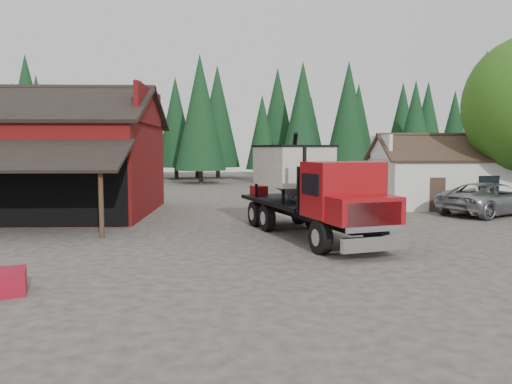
{
  "coord_description": "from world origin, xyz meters",
  "views": [
    {
      "loc": [
        0.06,
        -18.33,
        3.67
      ],
      "look_at": [
        0.77,
        3.03,
        1.8
      ],
      "focal_mm": 35.0,
      "sensor_mm": 36.0,
      "label": 1
    }
  ],
  "objects": [
    {
      "name": "equip_box",
      "position": [
        -5.76,
        -5.73,
        0.3
      ],
      "size": [
        1.05,
        1.28,
        0.6
      ],
      "primitive_type": "cube",
      "rotation": [
        0.0,
        0.0,
        0.37
      ],
      "color": "maroon",
      "rests_on": "ground"
    },
    {
      "name": "conifer_backdrop",
      "position": [
        0.0,
        42.0,
        0.0
      ],
      "size": [
        76.0,
        16.0,
        16.0
      ],
      "primitive_type": null,
      "color": "black",
      "rests_on": "ground"
    },
    {
      "name": "silver_car",
      "position": [
        14.0,
        8.72,
        0.9
      ],
      "size": [
        7.07,
        5.78,
        1.79
      ],
      "primitive_type": "imported",
      "rotation": [
        0.0,
        0.0,
        2.09
      ],
      "color": "#97999E",
      "rests_on": "ground"
    },
    {
      "name": "near_pine_b",
      "position": [
        6.0,
        30.0,
        5.89
      ],
      "size": [
        3.96,
        3.96,
        10.4
      ],
      "color": "#382619",
      "rests_on": "ground"
    },
    {
      "name": "near_pine_c",
      "position": [
        22.0,
        26.0,
        6.89
      ],
      "size": [
        4.84,
        4.84,
        12.4
      ],
      "color": "#382619",
      "rests_on": "ground"
    },
    {
      "name": "ground",
      "position": [
        0.0,
        0.0,
        0.0
      ],
      "size": [
        120.0,
        120.0,
        0.0
      ],
      "primitive_type": "plane",
      "color": "#403732",
      "rests_on": "ground"
    },
    {
      "name": "red_barn",
      "position": [
        -11.0,
        9.9,
        2.69
      ],
      "size": [
        12.8,
        13.63,
        7.18
      ],
      "color": "#621110",
      "rests_on": "ground"
    },
    {
      "name": "feed_truck",
      "position": [
        2.94,
        2.14,
        2.07
      ],
      "size": [
        5.5,
        10.13,
        4.43
      ],
      "rotation": [
        0.0,
        0.0,
        0.31
      ],
      "color": "black",
      "rests_on": "ground"
    },
    {
      "name": "near_pine_d",
      "position": [
        -4.0,
        34.0,
        7.39
      ],
      "size": [
        5.28,
        5.28,
        13.4
      ],
      "color": "#382619",
      "rests_on": "ground"
    },
    {
      "name": "farmhouse",
      "position": [
        13.0,
        13.0,
        1.67
      ],
      "size": [
        8.6,
        6.42,
        4.65
      ],
      "color": "silver",
      "rests_on": "ground"
    }
  ]
}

